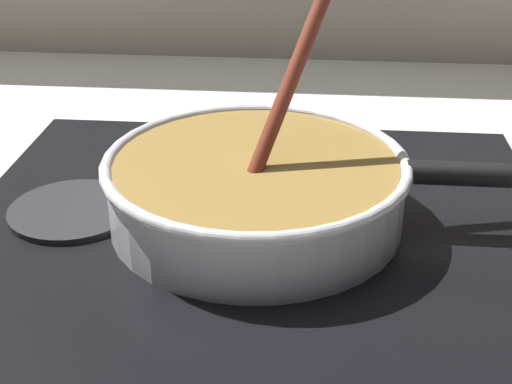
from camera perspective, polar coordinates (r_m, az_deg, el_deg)
hob_plate at (r=0.69m, az=0.00°, el=-2.70°), size 0.56×0.48×0.01m
burner_ring at (r=0.69m, az=-0.00°, el=-1.98°), size 0.19×0.19×0.01m
spare_burner at (r=0.73m, az=-14.16°, el=-1.38°), size 0.12×0.12×0.01m
cooking_pan at (r=0.67m, az=0.20°, el=0.42°), size 0.46×0.28×0.27m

